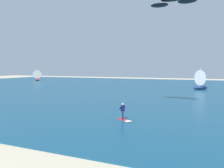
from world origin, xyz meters
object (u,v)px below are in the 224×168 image
(sailboat_far_left, at_px, (37,75))
(kitesurfer, at_px, (124,114))
(sailboat_anchored_offshore, at_px, (203,79))
(kite, at_px, (173,1))

(sailboat_far_left, bearing_deg, kitesurfer, -42.00)
(kitesurfer, xyz_separation_m, sailboat_far_left, (-55.87, 50.30, 1.53))
(sailboat_far_left, xyz_separation_m, sailboat_anchored_offshore, (61.68, -12.91, 0.24))
(sailboat_anchored_offshore, bearing_deg, sailboat_far_left, 168.18)
(sailboat_anchored_offshore, bearing_deg, kitesurfer, -98.83)
(kitesurfer, distance_m, kite, 15.55)
(sailboat_anchored_offshore, bearing_deg, kite, -95.04)
(sailboat_far_left, distance_m, sailboat_anchored_offshore, 63.01)
(kite, height_order, sailboat_anchored_offshore, kite)
(kitesurfer, xyz_separation_m, kite, (3.24, 8.35, 12.71))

